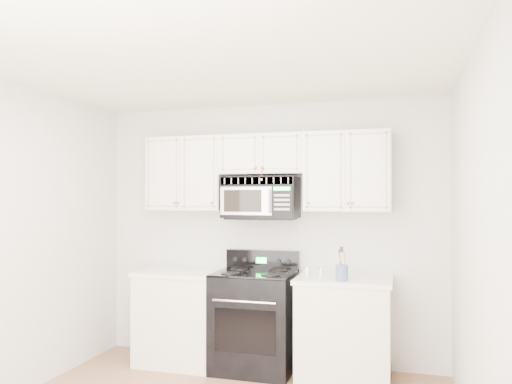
% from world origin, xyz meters
% --- Properties ---
extents(room, '(3.51, 3.51, 2.61)m').
position_xyz_m(room, '(0.00, 0.00, 1.30)').
color(room, '#815E48').
rests_on(room, ground).
extents(base_cabinet_left, '(0.86, 0.65, 0.92)m').
position_xyz_m(base_cabinet_left, '(-0.80, 1.44, 0.43)').
color(base_cabinet_left, silver).
rests_on(base_cabinet_left, ground).
extents(base_cabinet_right, '(0.86, 0.65, 0.92)m').
position_xyz_m(base_cabinet_right, '(0.80, 1.44, 0.43)').
color(base_cabinet_right, silver).
rests_on(base_cabinet_right, ground).
extents(range, '(0.75, 0.68, 1.12)m').
position_xyz_m(range, '(-0.05, 1.44, 0.48)').
color(range, black).
rests_on(range, ground).
extents(upper_cabinets, '(2.44, 0.37, 0.75)m').
position_xyz_m(upper_cabinets, '(0.00, 1.58, 1.93)').
color(upper_cabinets, silver).
rests_on(upper_cabinets, ground).
extents(microwave, '(0.73, 0.42, 0.40)m').
position_xyz_m(microwave, '(-0.03, 1.56, 1.65)').
color(microwave, black).
rests_on(microwave, ground).
extents(utensil_crock, '(0.11, 0.11, 0.29)m').
position_xyz_m(utensil_crock, '(0.80, 1.25, 0.99)').
color(utensil_crock, slate).
rests_on(utensil_crock, base_cabinet_right).
extents(shaker_salt, '(0.04, 0.04, 0.09)m').
position_xyz_m(shaker_salt, '(0.60, 1.37, 0.97)').
color(shaker_salt, silver).
rests_on(shaker_salt, base_cabinet_right).
extents(shaker_pepper, '(0.04, 0.04, 0.10)m').
position_xyz_m(shaker_pepper, '(0.47, 1.36, 0.97)').
color(shaker_pepper, silver).
rests_on(shaker_pepper, base_cabinet_right).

